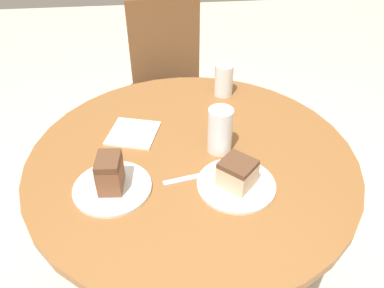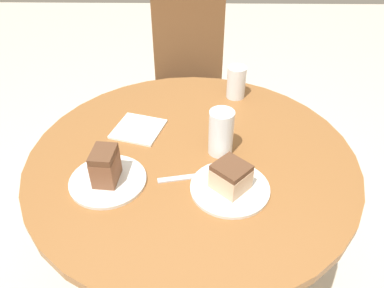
# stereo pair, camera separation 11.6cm
# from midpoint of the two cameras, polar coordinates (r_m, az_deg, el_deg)

# --- Properties ---
(ground_plane) EXTENTS (8.00, 8.00, 0.00)m
(ground_plane) POSITION_cam_midpoint_polar(r_m,az_deg,el_deg) (1.77, -2.00, -21.24)
(ground_plane) COLOR beige
(table) EXTENTS (1.03, 1.03, 0.77)m
(table) POSITION_cam_midpoint_polar(r_m,az_deg,el_deg) (1.29, -2.58, -7.38)
(table) COLOR brown
(table) RESTS_ON ground_plane
(chair) EXTENTS (0.43, 0.45, 0.95)m
(chair) POSITION_cam_midpoint_polar(r_m,az_deg,el_deg) (2.08, -5.18, 8.12)
(chair) COLOR brown
(chair) RESTS_ON ground_plane
(plate_near) EXTENTS (0.22, 0.22, 0.01)m
(plate_near) POSITION_cam_midpoint_polar(r_m,az_deg,el_deg) (1.07, 3.67, -6.30)
(plate_near) COLOR silver
(plate_near) RESTS_ON table
(plate_far) EXTENTS (0.22, 0.22, 0.01)m
(plate_far) POSITION_cam_midpoint_polar(r_m,az_deg,el_deg) (1.10, -15.02, -6.58)
(plate_far) COLOR silver
(plate_far) RESTS_ON table
(cake_slice_near) EXTENTS (0.12, 0.12, 0.08)m
(cake_slice_near) POSITION_cam_midpoint_polar(r_m,az_deg,el_deg) (1.04, 3.77, -4.55)
(cake_slice_near) COLOR beige
(cake_slice_near) RESTS_ON plate_near
(cake_slice_far) EXTENTS (0.07, 0.09, 0.10)m
(cake_slice_far) POSITION_cam_midpoint_polar(r_m,az_deg,el_deg) (1.06, -15.51, -4.41)
(cake_slice_far) COLOR brown
(cake_slice_far) RESTS_ON plate_far
(glass_lemonade) EXTENTS (0.08, 0.08, 0.15)m
(glass_lemonade) POSITION_cam_midpoint_polar(r_m,az_deg,el_deg) (1.16, 1.44, 1.60)
(glass_lemonade) COLOR beige
(glass_lemonade) RESTS_ON table
(glass_water) EXTENTS (0.07, 0.07, 0.12)m
(glass_water) POSITION_cam_midpoint_polar(r_m,az_deg,el_deg) (1.46, 2.59, 9.47)
(glass_water) COLOR silver
(glass_water) RESTS_ON table
(napkin_stack) EXTENTS (0.19, 0.19, 0.01)m
(napkin_stack) POSITION_cam_midpoint_polar(r_m,az_deg,el_deg) (1.29, -11.51, 1.54)
(napkin_stack) COLOR white
(napkin_stack) RESTS_ON table
(fork) EXTENTS (0.16, 0.05, 0.00)m
(fork) POSITION_cam_midpoint_polar(r_m,az_deg,el_deg) (1.09, -3.41, -5.32)
(fork) COLOR silver
(fork) RESTS_ON table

